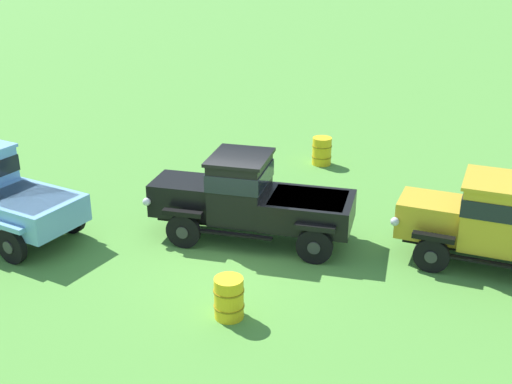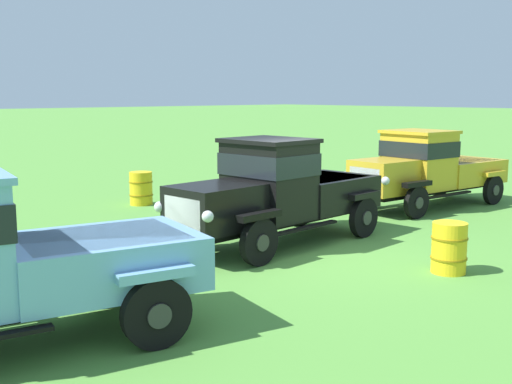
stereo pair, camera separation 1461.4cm
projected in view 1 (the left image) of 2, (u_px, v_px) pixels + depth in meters
The scene contains 5 objects.
ground_plane at pixel (235, 253), 15.15m from camera, with size 240.00×240.00×0.00m, color #518E38.
vintage_truck_second_in_line at pixel (250, 197), 15.46m from camera, with size 5.06×2.16×2.14m.
vintage_truck_midrow_center at pixel (508, 224), 14.15m from camera, with size 5.19×2.27×2.06m.
oil_drum_beside_row at pixel (229, 298), 12.49m from camera, with size 0.61×0.61×0.86m.
oil_drum_near_fence at pixel (322, 151), 20.69m from camera, with size 0.64×0.64×0.90m.
Camera 1 is at (4.57, -12.68, 7.09)m, focal length 45.00 mm.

